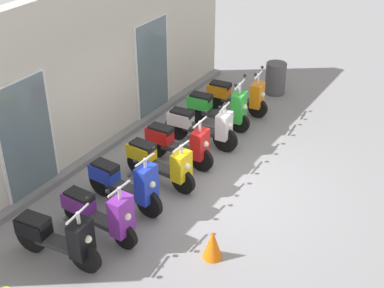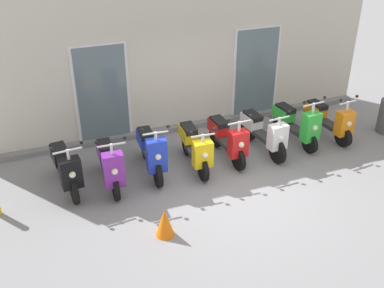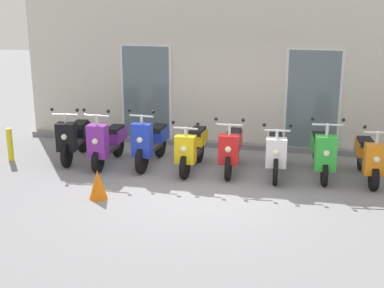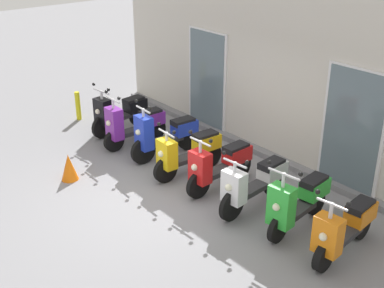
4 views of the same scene
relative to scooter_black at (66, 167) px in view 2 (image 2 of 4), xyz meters
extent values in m
plane|color=gray|center=(3.00, -1.06, -0.49)|extent=(40.00, 40.00, 0.00)
cube|color=beige|center=(3.00, 1.83, 1.23)|extent=(9.64, 0.30, 3.44)
cube|color=slate|center=(3.00, 1.58, -0.43)|extent=(9.64, 0.20, 0.12)
cube|color=silver|center=(1.10, 1.66, 0.66)|extent=(1.23, 0.04, 2.30)
cube|color=slate|center=(1.10, 1.64, 0.66)|extent=(1.11, 0.02, 2.22)
cube|color=silver|center=(4.90, 1.66, 0.66)|extent=(1.23, 0.04, 2.30)
cube|color=slate|center=(4.90, 1.64, 0.66)|extent=(1.11, 0.02, 2.22)
cylinder|color=black|center=(0.05, -0.50, -0.22)|extent=(0.14, 0.54, 0.53)
cylinder|color=black|center=(-0.06, 0.55, -0.22)|extent=(0.14, 0.54, 0.53)
cube|color=#2D2D30|center=(0.00, 0.02, -0.12)|extent=(0.33, 0.68, 0.09)
cube|color=black|center=(0.05, -0.46, 0.13)|extent=(0.40, 0.28, 0.59)
sphere|color=#F2EFCC|center=(0.06, -0.59, 0.17)|extent=(0.12, 0.12, 0.12)
cube|color=black|center=(-0.05, 0.45, 0.04)|extent=(0.35, 0.55, 0.28)
cube|color=black|center=(-0.04, 0.41, 0.18)|extent=(0.31, 0.50, 0.11)
cylinder|color=silver|center=(0.05, -0.46, 0.51)|extent=(0.06, 0.06, 0.21)
cylinder|color=silver|center=(0.05, -0.46, 0.60)|extent=(0.53, 0.09, 0.04)
sphere|color=black|center=(0.31, -0.43, 0.70)|extent=(0.07, 0.07, 0.07)
sphere|color=black|center=(-0.21, -0.49, 0.70)|extent=(0.07, 0.07, 0.07)
cylinder|color=black|center=(0.80, -0.67, -0.26)|extent=(0.11, 0.46, 0.45)
cylinder|color=black|center=(0.83, 0.41, -0.26)|extent=(0.11, 0.46, 0.45)
cube|color=#2D2D30|center=(0.81, -0.13, -0.16)|extent=(0.28, 0.68, 0.09)
cube|color=purple|center=(0.80, -0.63, 0.13)|extent=(0.39, 0.25, 0.67)
sphere|color=#F2EFCC|center=(0.79, -0.76, 0.17)|extent=(0.12, 0.12, 0.12)
cube|color=purple|center=(0.82, 0.31, 0.02)|extent=(0.32, 0.53, 0.28)
cube|color=black|center=(0.82, 0.27, 0.16)|extent=(0.27, 0.49, 0.11)
cylinder|color=silver|center=(0.80, -0.63, 0.56)|extent=(0.06, 0.06, 0.23)
cylinder|color=silver|center=(0.80, -0.63, 0.66)|extent=(0.51, 0.05, 0.04)
sphere|color=black|center=(1.05, -0.64, 0.76)|extent=(0.07, 0.07, 0.07)
sphere|color=black|center=(0.54, -0.62, 0.76)|extent=(0.07, 0.07, 0.07)
cylinder|color=black|center=(1.66, -0.53, -0.22)|extent=(0.13, 0.54, 0.53)
cylinder|color=black|center=(1.73, 0.59, -0.22)|extent=(0.13, 0.54, 0.53)
cube|color=#2D2D30|center=(1.70, 0.03, -0.12)|extent=(0.30, 0.71, 0.09)
cube|color=#1E38C6|center=(1.67, -0.49, 0.18)|extent=(0.39, 0.26, 0.67)
sphere|color=#F2EFCC|center=(1.66, -0.62, 0.22)|extent=(0.12, 0.12, 0.12)
cube|color=#1E38C6|center=(1.72, 0.49, 0.04)|extent=(0.33, 0.54, 0.28)
cube|color=black|center=(1.72, 0.45, 0.18)|extent=(0.29, 0.49, 0.11)
cylinder|color=silver|center=(1.67, -0.49, 0.59)|extent=(0.06, 0.06, 0.19)
cylinder|color=silver|center=(1.67, -0.49, 0.66)|extent=(0.49, 0.06, 0.04)
sphere|color=black|center=(1.91, -0.50, 0.76)|extent=(0.07, 0.07, 0.07)
sphere|color=black|center=(1.42, -0.47, 0.76)|extent=(0.07, 0.07, 0.07)
cylinder|color=black|center=(2.57, -0.65, -0.24)|extent=(0.12, 0.49, 0.49)
cylinder|color=black|center=(2.62, 0.42, -0.24)|extent=(0.12, 0.49, 0.49)
cube|color=#2D2D30|center=(2.60, -0.11, -0.14)|extent=(0.29, 0.68, 0.09)
cube|color=yellow|center=(2.57, -0.61, 0.08)|extent=(0.39, 0.26, 0.53)
sphere|color=#F2EFCC|center=(2.57, -0.74, 0.12)|extent=(0.12, 0.12, 0.12)
cube|color=yellow|center=(2.62, 0.32, 0.08)|extent=(0.33, 0.53, 0.28)
cube|color=black|center=(2.62, 0.28, 0.22)|extent=(0.28, 0.49, 0.11)
cylinder|color=silver|center=(2.57, -0.61, 0.43)|extent=(0.06, 0.06, 0.19)
cylinder|color=silver|center=(2.57, -0.61, 0.50)|extent=(0.48, 0.06, 0.04)
sphere|color=black|center=(2.81, -0.62, 0.60)|extent=(0.07, 0.07, 0.07)
sphere|color=black|center=(2.33, -0.60, 0.60)|extent=(0.07, 0.07, 0.07)
cylinder|color=black|center=(3.40, -0.55, -0.24)|extent=(0.11, 0.50, 0.50)
cylinder|color=black|center=(3.36, 0.52, -0.24)|extent=(0.11, 0.50, 0.50)
cube|color=#2D2D30|center=(3.38, -0.01, -0.14)|extent=(0.28, 0.67, 0.09)
cube|color=red|center=(3.39, -0.51, 0.11)|extent=(0.39, 0.25, 0.57)
sphere|color=#F2EFCC|center=(3.40, -0.64, 0.15)|extent=(0.12, 0.12, 0.12)
cube|color=red|center=(3.36, 0.42, 0.06)|extent=(0.32, 0.53, 0.28)
cube|color=black|center=(3.36, 0.38, 0.20)|extent=(0.28, 0.49, 0.11)
cylinder|color=silver|center=(3.39, -0.51, 0.49)|extent=(0.06, 0.06, 0.24)
cylinder|color=silver|center=(3.39, -0.51, 0.59)|extent=(0.51, 0.05, 0.04)
sphere|color=black|center=(3.65, -0.50, 0.69)|extent=(0.07, 0.07, 0.07)
sphere|color=black|center=(3.14, -0.52, 0.69)|extent=(0.07, 0.07, 0.07)
cylinder|color=black|center=(4.29, -0.59, -0.22)|extent=(0.13, 0.54, 0.54)
cylinder|color=black|center=(4.19, 0.56, -0.22)|extent=(0.13, 0.54, 0.54)
cube|color=#2D2D30|center=(4.24, -0.02, -0.12)|extent=(0.32, 0.73, 0.09)
cube|color=white|center=(4.28, -0.55, 0.11)|extent=(0.40, 0.27, 0.54)
sphere|color=#F2EFCC|center=(4.29, -0.68, 0.15)|extent=(0.12, 0.12, 0.12)
cube|color=white|center=(4.20, 0.46, 0.04)|extent=(0.34, 0.54, 0.28)
cube|color=black|center=(4.21, 0.42, 0.18)|extent=(0.30, 0.50, 0.11)
cylinder|color=silver|center=(4.28, -0.55, 0.46)|extent=(0.06, 0.06, 0.19)
cylinder|color=silver|center=(4.28, -0.55, 0.54)|extent=(0.48, 0.07, 0.04)
sphere|color=black|center=(4.52, -0.54, 0.64)|extent=(0.07, 0.07, 0.07)
sphere|color=black|center=(4.05, -0.57, 0.64)|extent=(0.07, 0.07, 0.07)
cylinder|color=black|center=(5.18, -0.47, -0.26)|extent=(0.14, 0.46, 0.45)
cylinder|color=black|center=(5.06, 0.60, -0.26)|extent=(0.14, 0.46, 0.45)
cube|color=#2D2D30|center=(5.12, 0.06, -0.16)|extent=(0.33, 0.70, 0.09)
cube|color=green|center=(5.17, -0.43, 0.13)|extent=(0.40, 0.28, 0.66)
sphere|color=#F2EFCC|center=(5.19, -0.56, 0.17)|extent=(0.12, 0.12, 0.12)
cube|color=green|center=(5.07, 0.50, 0.06)|extent=(0.35, 0.55, 0.28)
cube|color=black|center=(5.08, 0.46, 0.20)|extent=(0.31, 0.51, 0.11)
cylinder|color=silver|center=(5.17, -0.43, 0.56)|extent=(0.06, 0.06, 0.25)
cylinder|color=silver|center=(5.17, -0.43, 0.67)|extent=(0.55, 0.10, 0.04)
sphere|color=black|center=(5.45, -0.40, 0.77)|extent=(0.07, 0.07, 0.07)
sphere|color=black|center=(4.90, -0.46, 0.77)|extent=(0.07, 0.07, 0.07)
cylinder|color=black|center=(6.05, -0.50, -0.26)|extent=(0.16, 0.46, 0.45)
cylinder|color=black|center=(5.93, 0.59, -0.26)|extent=(0.16, 0.46, 0.45)
cube|color=#2D2D30|center=(5.99, 0.05, -0.16)|extent=(0.33, 0.71, 0.09)
cube|color=orange|center=(6.05, -0.46, 0.08)|extent=(0.40, 0.28, 0.57)
sphere|color=#F2EFCC|center=(6.06, -0.59, 0.12)|extent=(0.12, 0.12, 0.12)
cube|color=orange|center=(5.94, 0.49, 0.01)|extent=(0.35, 0.55, 0.28)
cube|color=black|center=(5.95, 0.45, 0.15)|extent=(0.31, 0.50, 0.11)
cylinder|color=silver|center=(6.05, -0.46, 0.47)|extent=(0.06, 0.06, 0.25)
cylinder|color=silver|center=(6.05, -0.46, 0.58)|extent=(0.46, 0.09, 0.04)
sphere|color=black|center=(6.28, -0.44, 0.68)|extent=(0.07, 0.07, 0.07)
sphere|color=black|center=(5.82, -0.48, 0.68)|extent=(0.07, 0.07, 0.07)
cone|color=orange|center=(1.33, -1.98, -0.23)|extent=(0.32, 0.32, 0.52)
camera|label=1|loc=(-4.34, -5.12, 5.41)|focal=50.49mm
camera|label=2|loc=(-0.42, -7.82, 4.66)|focal=43.12mm
camera|label=3|loc=(4.83, -10.12, 3.04)|focal=50.07mm
camera|label=4|loc=(9.35, -5.65, 4.16)|focal=47.73mm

